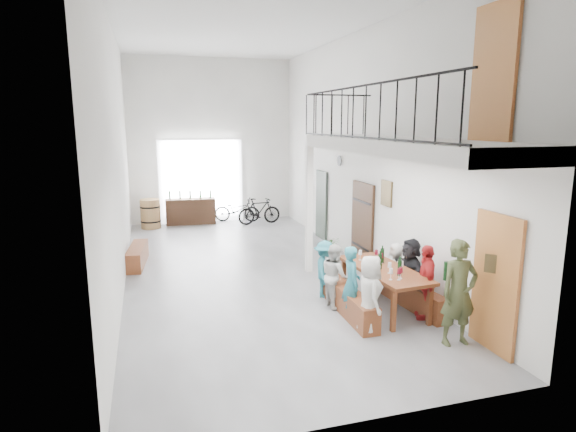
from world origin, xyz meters
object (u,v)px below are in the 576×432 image
object	(u,v)px
oak_barrel	(151,214)
serving_counter	(191,211)
side_bench	(137,256)
host_standing	(459,293)
bicycle_near	(237,210)
tasting_table	(384,273)
bench_inner	(349,302)

from	to	relation	value
oak_barrel	serving_counter	distance (m)	1.34
side_bench	host_standing	bearing A→B (deg)	-50.30
serving_counter	bicycle_near	size ratio (longest dim) A/B	1.05
tasting_table	host_standing	bearing A→B (deg)	-78.66
bench_inner	side_bench	distance (m)	5.62
oak_barrel	bicycle_near	world-z (taller)	oak_barrel
host_standing	side_bench	bearing A→B (deg)	131.32
tasting_table	bench_inner	world-z (taller)	tasting_table
bench_inner	host_standing	bearing A→B (deg)	-52.44
side_bench	bicycle_near	bearing A→B (deg)	53.43
tasting_table	bicycle_near	size ratio (longest dim) A/B	1.37
tasting_table	bench_inner	bearing A→B (deg)	178.56
serving_counter	host_standing	distance (m)	10.71
bench_inner	bicycle_near	world-z (taller)	bicycle_near
oak_barrel	serving_counter	bearing A→B (deg)	12.19
oak_barrel	serving_counter	size ratio (longest dim) A/B	0.58
side_bench	host_standing	world-z (taller)	host_standing
oak_barrel	bicycle_near	xyz separation A→B (m)	(2.88, 0.23, -0.06)
side_bench	bicycle_near	size ratio (longest dim) A/B	1.03
oak_barrel	bicycle_near	distance (m)	2.89
bench_inner	side_bench	xyz separation A→B (m)	(-3.68, 4.25, -0.00)
side_bench	bicycle_near	world-z (taller)	bicycle_near
bench_inner	bicycle_near	distance (m)	8.65
oak_barrel	serving_counter	world-z (taller)	oak_barrel
oak_barrel	bench_inner	bearing A→B (deg)	-68.52
host_standing	bicycle_near	bearing A→B (deg)	100.31
serving_counter	host_standing	size ratio (longest dim) A/B	0.98
host_standing	bicycle_near	world-z (taller)	host_standing
tasting_table	bench_inner	size ratio (longest dim) A/B	1.08
bench_inner	oak_barrel	distance (m)	9.03
tasting_table	oak_barrel	distance (m)	9.28
tasting_table	bench_inner	xyz separation A→B (m)	(-0.69, -0.03, -0.48)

